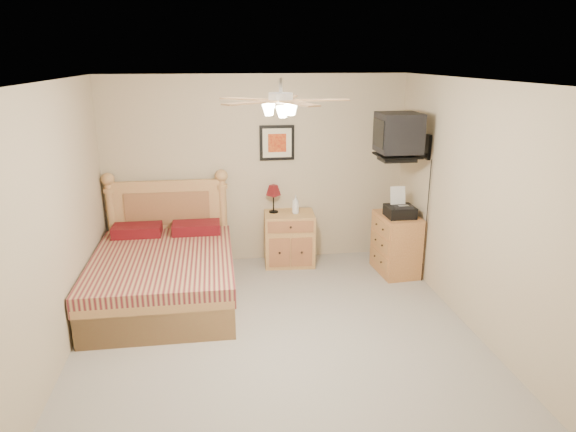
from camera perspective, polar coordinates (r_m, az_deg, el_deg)
The scene contains 17 objects.
floor at distance 5.23m, azimuth -1.00°, elevation -13.82°, with size 4.50×4.50×0.00m, color gray.
ceiling at distance 4.48m, azimuth -1.17°, elevation 14.70°, with size 4.00×4.50×0.04m, color white.
wall_back at distance 6.87m, azimuth -3.48°, elevation 5.05°, with size 4.00×0.04×2.50m, color tan.
wall_front at distance 2.69m, azimuth 5.27°, elevation -15.46°, with size 4.00×0.04×2.50m, color tan.
wall_left at distance 4.89m, azimuth -25.02°, elevation -1.67°, with size 0.04×4.50×2.50m, color tan.
wall_right at distance 5.33m, azimuth 20.77°, elevation 0.32°, with size 0.04×4.50×2.50m, color tan.
bed at distance 5.96m, azimuth -13.87°, elevation -3.32°, with size 1.54×2.02×1.31m, color tan, non-canonical shape.
nightstand at distance 6.93m, azimuth 0.13°, elevation -2.50°, with size 0.66×0.49×0.71m, color #B57842.
table_lamp at distance 6.81m, azimuth -1.62°, elevation 1.93°, with size 0.20×0.20×0.38m, color maroon, non-canonical shape.
lotion_bottle at distance 6.77m, azimuth 0.84°, elevation 1.29°, with size 0.10×0.10×0.25m, color silver.
framed_picture at distance 6.81m, azimuth -1.23°, elevation 8.14°, with size 0.46×0.04×0.46m, color black.
dresser at distance 6.78m, azimuth 11.97°, elevation -3.06°, with size 0.46×0.66×0.78m, color #9E5C30.
fax_machine at distance 6.55m, azimuth 12.39°, elevation 1.44°, with size 0.34×0.36×0.36m, color black, non-canonical shape.
magazine_lower at distance 6.84m, azimuth 11.04°, elevation 0.72°, with size 0.20×0.27×0.03m, color beige.
magazine_upper at distance 6.84m, azimuth 11.20°, elevation 0.90°, with size 0.18×0.25×0.02m, color gray.
wall_tv at distance 6.29m, azimuth 13.46°, elevation 8.66°, with size 0.56×0.46×0.58m, color black, non-canonical shape.
ceiling_fan at distance 4.29m, azimuth -0.81°, elevation 12.71°, with size 1.14×1.14×0.28m, color silver, non-canonical shape.
Camera 1 is at (-0.56, -4.44, 2.70)m, focal length 32.00 mm.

